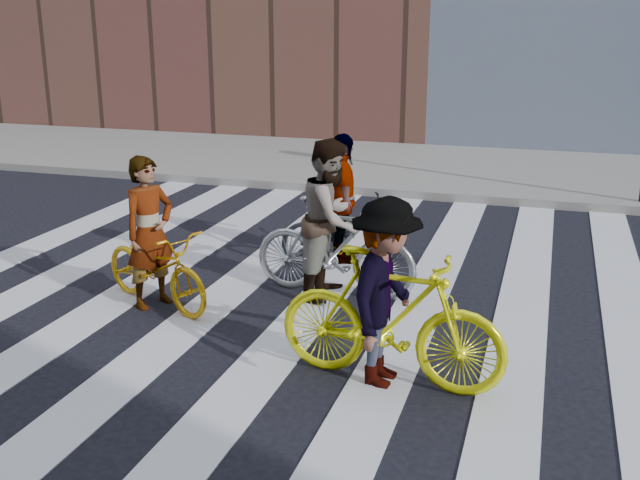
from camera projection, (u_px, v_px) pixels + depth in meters
The scene contains 11 objects.
ground at pixel (277, 292), 8.70m from camera, with size 100.00×100.00×0.00m, color black.
sidewalk_far at pixel (404, 167), 15.53m from camera, with size 100.00×5.00×0.15m, color gray.
zebra_crosswalk at pixel (277, 292), 8.70m from camera, with size 8.25×10.00×0.01m.
bike_yellow_left at pixel (156, 267), 8.20m from camera, with size 0.59×1.69×0.89m, color #D89A0C.
bike_silver_mid at pixel (335, 247), 8.46m from camera, with size 0.54×1.91×1.15m, color #ADB2B7.
bike_yellow_right at pixel (390, 318), 6.39m from camera, with size 0.57×2.02×1.21m, color #FBFF0E.
bike_dark_rear at pixel (346, 230), 9.65m from camera, with size 0.58×1.66×0.87m, color black.
rider_left at pixel (150, 232), 8.10m from camera, with size 0.61×0.40×1.67m, color slate.
rider_mid at pixel (331, 219), 8.38m from camera, with size 0.88×0.68×1.81m, color slate.
rider_right at pixel (385, 293), 6.34m from camera, with size 1.07×0.62×1.66m, color slate.
rider_rear at pixel (342, 199), 9.55m from camera, with size 0.98×0.41×1.68m, color slate.
Camera 1 is at (2.92, -7.64, 3.09)m, focal length 42.00 mm.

